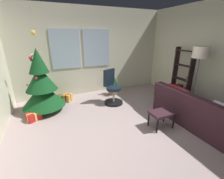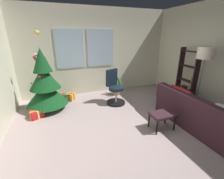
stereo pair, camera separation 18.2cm
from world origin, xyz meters
TOP-DOWN VIEW (x-y plane):
  - ground_plane at (0.00, 0.00)m, footprint 5.06×5.37m
  - wall_back_with_windows at (-0.02, 2.73)m, footprint 5.06×0.12m
  - couch at (1.72, -0.44)m, footprint 1.68×2.12m
  - footstool at (0.70, -0.10)m, footprint 0.51×0.36m
  - holiday_tree at (-1.69, 1.81)m, footprint 1.11×1.11m
  - gift_box_red at (-1.96, 1.39)m, footprint 0.38×0.35m
  - gift_box_green at (-1.25, 2.37)m, footprint 0.25×0.28m
  - gift_box_gold at (-1.03, 2.22)m, footprint 0.31×0.31m
  - office_chair at (0.21, 1.54)m, footprint 0.56×0.58m
  - bookshelf at (2.31, 0.93)m, footprint 0.18×0.64m
  - floor_lamp at (2.04, 0.25)m, footprint 0.40×0.40m
  - potted_plant at (0.52, 2.20)m, footprint 0.42×0.41m

SIDE VIEW (x-z plane):
  - ground_plane at x=0.00m, z-range -0.10..0.00m
  - gift_box_green at x=-1.25m, z-range 0.00..0.18m
  - gift_box_red at x=-1.96m, z-range 0.00..0.20m
  - gift_box_gold at x=-1.03m, z-range 0.00..0.23m
  - potted_plant at x=0.52m, z-range -0.09..0.56m
  - couch at x=1.72m, z-range -0.12..0.69m
  - footstool at x=0.70m, z-range 0.14..0.52m
  - office_chair at x=0.21m, z-range -0.11..0.93m
  - holiday_tree at x=-1.69m, z-range -0.33..1.76m
  - bookshelf at x=2.31m, z-range -0.10..1.54m
  - wall_back_with_windows at x=-0.02m, z-range 0.01..2.85m
  - floor_lamp at x=2.04m, z-range 0.62..2.34m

